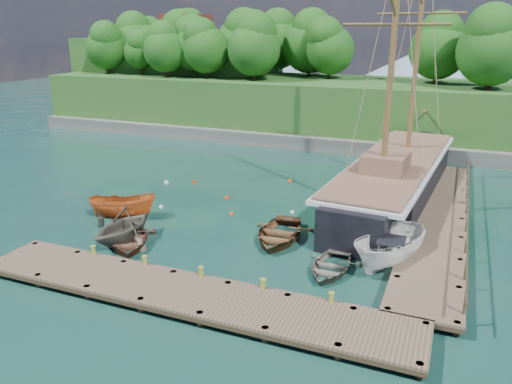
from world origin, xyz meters
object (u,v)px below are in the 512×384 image
Objects in this scene: rowboat_2 at (278,240)px; cabin_boat_white at (389,267)px; schooner at (394,181)px; rowboat_0 at (129,245)px; rowboat_3 at (329,271)px; motorboat_orange at (124,217)px; rowboat_1 at (124,242)px.

rowboat_2 is 0.93× the size of cabin_boat_white.
cabin_boat_white is 11.15m from schooner.
rowboat_0 is 1.16× the size of rowboat_3.
rowboat_2 is at bearing -111.61° from schooner.
rowboat_3 is at bearing -29.60° from rowboat_0.
rowboat_0 is at bearing -162.83° from motorboat_orange.
motorboat_orange reaches higher than rowboat_0.
rowboat_2 is 1.29× the size of rowboat_3.
rowboat_1 reaches higher than motorboat_orange.
rowboat_3 is 3.07m from cabin_boat_white.
rowboat_1 is 11.39m from rowboat_3.
schooner is (-1.28, 11.01, 1.15)m from cabin_boat_white.
rowboat_1 is 0.86× the size of rowboat_2.
cabin_boat_white is at bearing -114.97° from motorboat_orange.
schooner reaches higher than motorboat_orange.
cabin_boat_white is (2.60, 1.63, 0.00)m from rowboat_3.
rowboat_1 is 14.18m from cabin_boat_white.
rowboat_3 is at bearing -122.14° from motorboat_orange.
schooner is at bearing 51.47° from rowboat_1.
rowboat_1 is (-0.42, 0.20, 0.00)m from rowboat_0.
rowboat_1 is at bearing -173.20° from rowboat_3.
motorboat_orange is (-2.83, 3.42, 0.00)m from rowboat_0.
motorboat_orange is at bearing -158.07° from cabin_boat_white.
rowboat_2 is 0.17× the size of schooner.
rowboat_0 is 13.80m from cabin_boat_white.
motorboat_orange reaches higher than rowboat_3.
rowboat_0 is at bearing -127.18° from schooner.
rowboat_1 reaches higher than rowboat_2.
rowboat_0 is at bearing -144.26° from cabin_boat_white.
cabin_boat_white reaches higher than rowboat_0.
rowboat_1 is 8.53m from rowboat_2.
rowboat_1 is 0.15× the size of schooner.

